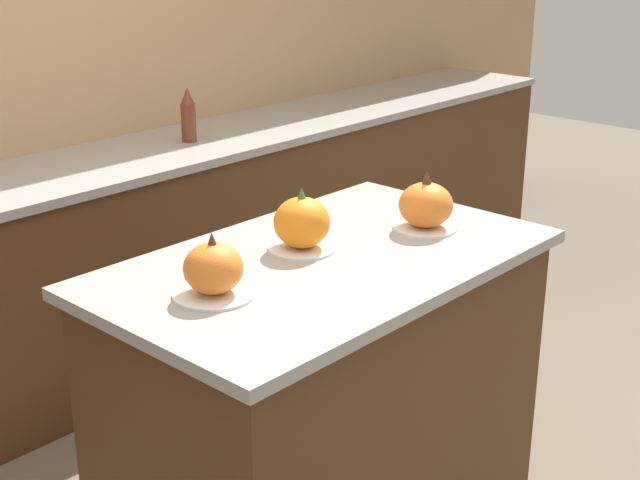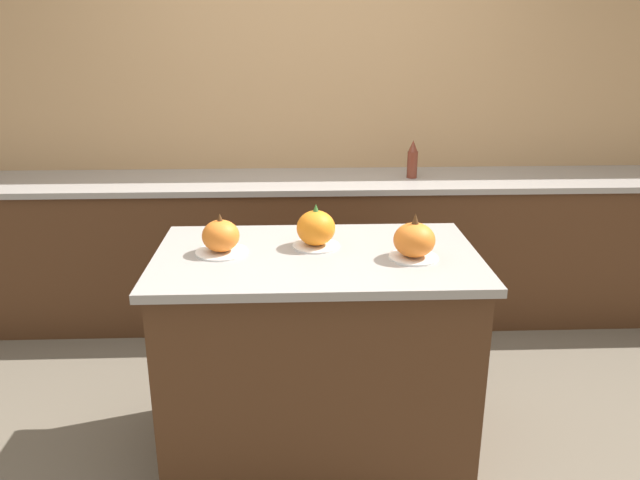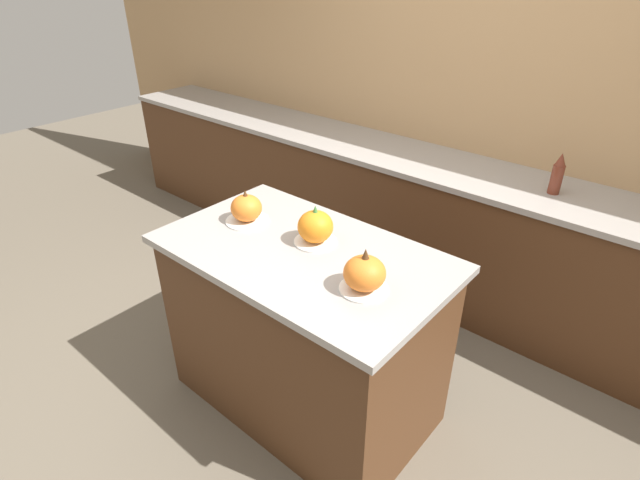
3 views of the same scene
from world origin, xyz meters
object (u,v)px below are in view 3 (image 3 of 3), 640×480
at_px(pumpkin_cake_left, 246,209).
at_px(pumpkin_cake_center, 315,227).
at_px(pumpkin_cake_right, 365,274).
at_px(bottle_tall, 557,174).

relative_size(pumpkin_cake_left, pumpkin_cake_center, 1.08).
height_order(pumpkin_cake_center, pumpkin_cake_right, same).
bearing_deg(pumpkin_cake_center, bottle_tall, 63.31).
bearing_deg(pumpkin_cake_left, pumpkin_cake_right, -6.73).
bearing_deg(pumpkin_cake_left, bottle_tall, 52.53).
bearing_deg(bottle_tall, pumpkin_cake_left, -127.47).
height_order(pumpkin_cake_center, bottle_tall, bottle_tall).
xyz_separation_m(pumpkin_cake_right, bottle_tall, (0.25, 1.41, 0.03)).
xyz_separation_m(pumpkin_cake_left, bottle_tall, (1.01, 1.32, 0.04)).
distance_m(pumpkin_cake_right, bottle_tall, 1.44).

